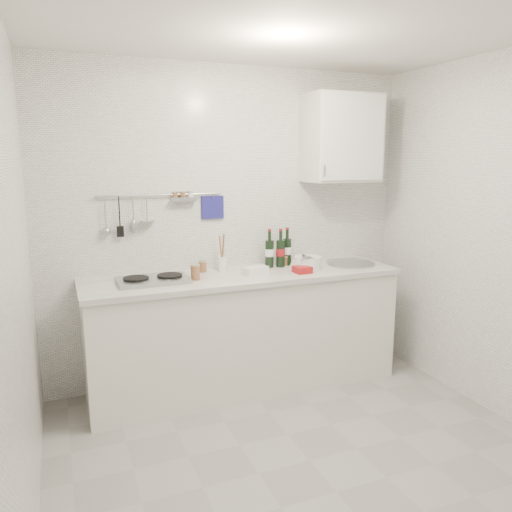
{
  "coord_description": "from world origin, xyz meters",
  "views": [
    {
      "loc": [
        -1.31,
        -2.39,
        1.79
      ],
      "look_at": [
        0.01,
        0.9,
        1.09
      ],
      "focal_mm": 35.0,
      "sensor_mm": 36.0,
      "label": 1
    }
  ],
  "objects_px": {
    "utensil_crock": "(222,262)",
    "wine_bottles": "(279,248)",
    "wall_cabinet": "(342,138)",
    "plate_stack_sink": "(306,263)",
    "plate_stack_hob": "(134,280)"
  },
  "relations": [
    {
      "from": "plate_stack_hob",
      "to": "wine_bottles",
      "type": "xyz_separation_m",
      "value": [
        1.18,
        0.09,
        0.14
      ]
    },
    {
      "from": "plate_stack_sink",
      "to": "wine_bottles",
      "type": "relative_size",
      "value": 0.9
    },
    {
      "from": "plate_stack_hob",
      "to": "plate_stack_sink",
      "type": "bearing_deg",
      "value": -3.5
    },
    {
      "from": "wine_bottles",
      "to": "plate_stack_sink",
      "type": "bearing_deg",
      "value": -46.5
    },
    {
      "from": "plate_stack_hob",
      "to": "utensil_crock",
      "type": "height_order",
      "value": "utensil_crock"
    },
    {
      "from": "plate_stack_sink",
      "to": "utensil_crock",
      "type": "bearing_deg",
      "value": 163.7
    },
    {
      "from": "plate_stack_sink",
      "to": "plate_stack_hob",
      "type": "bearing_deg",
      "value": 176.5
    },
    {
      "from": "utensil_crock",
      "to": "wall_cabinet",
      "type": "bearing_deg",
      "value": -2.57
    },
    {
      "from": "wall_cabinet",
      "to": "wine_bottles",
      "type": "distance_m",
      "value": 1.03
    },
    {
      "from": "plate_stack_sink",
      "to": "wine_bottles",
      "type": "xyz_separation_m",
      "value": [
        -0.16,
        0.17,
        0.11
      ]
    },
    {
      "from": "wall_cabinet",
      "to": "plate_stack_hob",
      "type": "bearing_deg",
      "value": -178.0
    },
    {
      "from": "plate_stack_hob",
      "to": "utensil_crock",
      "type": "relative_size",
      "value": 0.91
    },
    {
      "from": "plate_stack_hob",
      "to": "wine_bottles",
      "type": "relative_size",
      "value": 0.87
    },
    {
      "from": "wall_cabinet",
      "to": "wine_bottles",
      "type": "bearing_deg",
      "value": 176.99
    },
    {
      "from": "utensil_crock",
      "to": "wine_bottles",
      "type": "bearing_deg",
      "value": -2.08
    }
  ]
}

